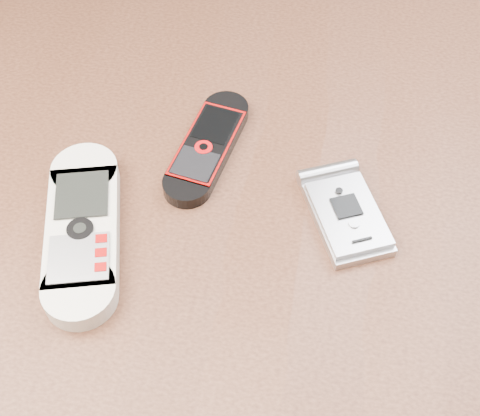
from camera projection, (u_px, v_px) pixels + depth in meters
The scene contains 4 objects.
table at pixel (235, 283), 0.61m from camera, with size 1.20×0.80×0.75m.
nokia_white at pixel (83, 229), 0.51m from camera, with size 0.05×0.17×0.02m, color silver.
nokia_black_red at pixel (207, 146), 0.57m from camera, with size 0.04×0.13×0.01m, color black.
motorola_razr at pixel (347, 214), 0.52m from camera, with size 0.05×0.10×0.01m, color #B9B9BD.
Camera 1 is at (0.05, -0.31, 1.18)m, focal length 50.00 mm.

